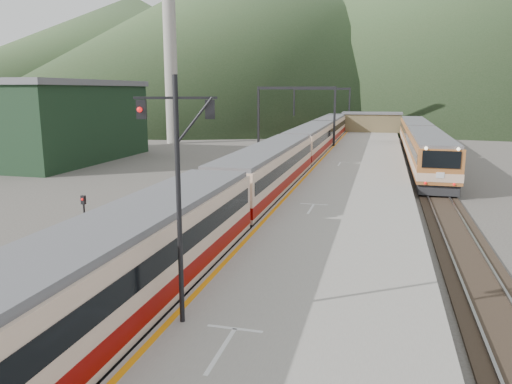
# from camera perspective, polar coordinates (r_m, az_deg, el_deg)

# --- Properties ---
(track_main) EXTENTS (2.60, 200.00, 0.23)m
(track_main) POSITION_cam_1_polar(r_m,az_deg,el_deg) (46.30, 4.78, 2.24)
(track_main) COLOR black
(track_main) RESTS_ON ground
(track_far) EXTENTS (2.60, 200.00, 0.23)m
(track_far) POSITION_cam_1_polar(r_m,az_deg,el_deg) (47.37, -1.20, 2.49)
(track_far) COLOR black
(track_far) RESTS_ON ground
(track_second) EXTENTS (2.60, 200.00, 0.23)m
(track_second) POSITION_cam_1_polar(r_m,az_deg,el_deg) (45.85, 19.09, 1.55)
(track_second) COLOR black
(track_second) RESTS_ON ground
(platform) EXTENTS (8.00, 100.00, 1.00)m
(platform) POSITION_cam_1_polar(r_m,az_deg,el_deg) (43.68, 11.61, 2.06)
(platform) COLOR gray
(platform) RESTS_ON ground
(gantry_near) EXTENTS (9.55, 0.25, 8.00)m
(gantry_near) POSITION_cam_1_polar(r_m,az_deg,el_deg) (61.00, 4.58, 9.68)
(gantry_near) COLOR black
(gantry_near) RESTS_ON ground
(gantry_far) EXTENTS (9.55, 0.25, 8.00)m
(gantry_far) POSITION_cam_1_polar(r_m,az_deg,el_deg) (85.73, 7.49, 10.14)
(gantry_far) COLOR black
(gantry_far) RESTS_ON ground
(warehouse) EXTENTS (14.50, 20.50, 8.60)m
(warehouse) POSITION_cam_1_polar(r_m,az_deg,el_deg) (59.07, -22.89, 7.54)
(warehouse) COLOR black
(warehouse) RESTS_ON ground
(smokestack) EXTENTS (1.80, 1.80, 30.00)m
(smokestack) POSITION_cam_1_polar(r_m,az_deg,el_deg) (73.67, -9.83, 17.20)
(smokestack) COLOR #9E998E
(smokestack) RESTS_ON ground
(station_shed) EXTENTS (9.40, 4.40, 3.10)m
(station_shed) POSITION_cam_1_polar(r_m,az_deg,el_deg) (83.24, 13.10, 7.83)
(station_shed) COLOR brown
(station_shed) RESTS_ON platform
(hill_a) EXTENTS (180.00, 180.00, 60.00)m
(hill_a) POSITION_cam_1_polar(r_m,az_deg,el_deg) (202.04, 0.67, 17.91)
(hill_a) COLOR #2F4825
(hill_a) RESTS_ON ground
(hill_b) EXTENTS (220.00, 220.00, 75.00)m
(hill_b) POSITION_cam_1_polar(r_m,az_deg,el_deg) (238.04, 20.69, 18.05)
(hill_b) COLOR #2F4825
(hill_b) RESTS_ON ground
(hill_d) EXTENTS (200.00, 200.00, 55.00)m
(hill_d) POSITION_cam_1_polar(r_m,az_deg,el_deg) (277.00, -13.62, 15.35)
(hill_d) COLOR #2F4825
(hill_d) RESTS_ON ground
(main_train) EXTENTS (2.99, 81.91, 3.65)m
(main_train) POSITION_cam_1_polar(r_m,az_deg,el_deg) (44.33, 4.44, 4.43)
(main_train) COLOR beige
(main_train) RESTS_ON track_main
(second_train) EXTENTS (3.11, 42.27, 3.79)m
(second_train) POSITION_cam_1_polar(r_m,az_deg,el_deg) (57.81, 18.29, 5.61)
(second_train) COLOR #A6612E
(second_train) RESTS_ON track_second
(signal_mast) EXTENTS (2.14, 0.72, 6.91)m
(signal_mast) POSITION_cam_1_polar(r_m,az_deg,el_deg) (13.65, -8.91, 1.76)
(signal_mast) COLOR black
(signal_mast) RESTS_ON platform
(short_signal_b) EXTENTS (0.24, 0.19, 2.27)m
(short_signal_b) POSITION_cam_1_polar(r_m,az_deg,el_deg) (34.18, -4.53, 1.31)
(short_signal_b) COLOR black
(short_signal_b) RESTS_ON ground
(short_signal_c) EXTENTS (0.23, 0.18, 2.27)m
(short_signal_c) POSITION_cam_1_polar(r_m,az_deg,el_deg) (26.94, -19.05, -2.07)
(short_signal_c) COLOR black
(short_signal_c) RESTS_ON ground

